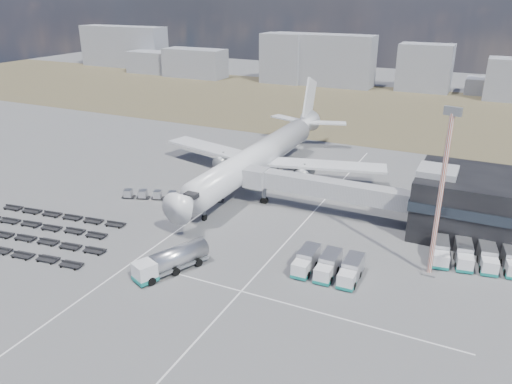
% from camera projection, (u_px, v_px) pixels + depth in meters
% --- Properties ---
extents(ground, '(420.00, 420.00, 0.00)m').
position_uv_depth(ground, '(175.00, 242.00, 79.60)').
color(ground, '#565659').
rests_on(ground, ground).
extents(grass_strip, '(420.00, 90.00, 0.01)m').
position_uv_depth(grass_strip, '(357.00, 108.00, 171.53)').
color(grass_strip, brown).
rests_on(grass_strip, ground).
extents(lane_markings, '(47.12, 110.00, 0.01)m').
position_uv_depth(lane_markings, '(238.00, 246.00, 78.18)').
color(lane_markings, silver).
rests_on(lane_markings, ground).
extents(jet_bridge, '(30.30, 3.80, 7.05)m').
position_uv_depth(jet_bridge, '(314.00, 186.00, 88.38)').
color(jet_bridge, '#939399').
rests_on(jet_bridge, ground).
extents(airliner, '(51.59, 64.53, 17.62)m').
position_uv_depth(airliner, '(261.00, 155.00, 104.68)').
color(airliner, silver).
rests_on(airliner, ground).
extents(skyline, '(305.06, 26.51, 20.77)m').
position_uv_depth(skyline, '(330.00, 64.00, 210.65)').
color(skyline, gray).
rests_on(skyline, ground).
extents(fuel_tanker, '(7.09, 11.42, 3.63)m').
position_uv_depth(fuel_tanker, '(171.00, 260.00, 70.51)').
color(fuel_tanker, silver).
rests_on(fuel_tanker, ground).
extents(pushback_tug, '(3.36, 2.27, 1.42)m').
position_uv_depth(pushback_tug, '(182.00, 215.00, 87.63)').
color(pushback_tug, silver).
rests_on(pushback_tug, ground).
extents(catering_truck, '(3.16, 6.71, 2.99)m').
position_uv_depth(catering_truck, '(292.00, 173.00, 105.01)').
color(catering_truck, silver).
rests_on(catering_truck, ground).
extents(service_trucks_near, '(8.92, 6.79, 2.69)m').
position_uv_depth(service_trucks_near, '(328.00, 266.00, 69.87)').
color(service_trucks_near, silver).
rests_on(service_trucks_near, ground).
extents(service_trucks_far, '(12.91, 8.44, 2.67)m').
position_uv_depth(service_trucks_far, '(476.00, 256.00, 72.40)').
color(service_trucks_far, silver).
rests_on(service_trucks_far, ground).
extents(uld_row, '(19.20, 8.02, 1.54)m').
position_uv_depth(uld_row, '(173.00, 195.00, 95.27)').
color(uld_row, black).
rests_on(uld_row, ground).
extents(baggage_dollies, '(31.08, 18.91, 0.79)m').
position_uv_depth(baggage_dollies, '(31.00, 232.00, 82.05)').
color(baggage_dollies, black).
rests_on(baggage_dollies, ground).
extents(floodlight_mast, '(2.28, 1.84, 23.88)m').
position_uv_depth(floodlight_mast, '(440.00, 196.00, 66.17)').
color(floodlight_mast, '#A8351A').
rests_on(floodlight_mast, ground).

